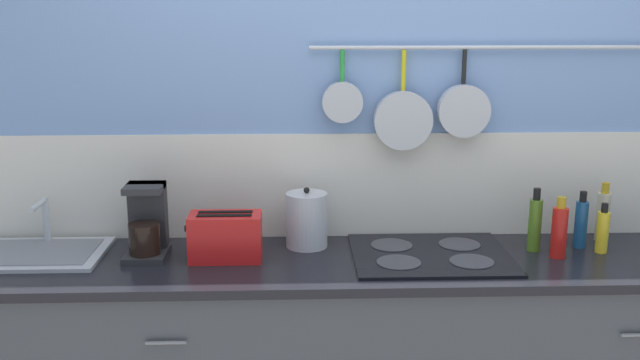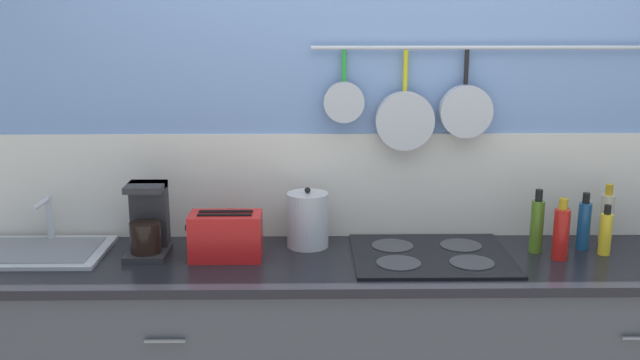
{
  "view_description": "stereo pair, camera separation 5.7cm",
  "coord_description": "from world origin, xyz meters",
  "views": [
    {
      "loc": [
        -0.38,
        -2.55,
        1.82
      ],
      "look_at": [
        -0.29,
        0.0,
        1.21
      ],
      "focal_mm": 40.0,
      "sensor_mm": 36.0,
      "label": 1
    },
    {
      "loc": [
        -0.32,
        -2.55,
        1.82
      ],
      "look_at": [
        -0.29,
        0.0,
        1.21
      ],
      "focal_mm": 40.0,
      "sensor_mm": 36.0,
      "label": 2
    }
  ],
  "objects": [
    {
      "name": "coffee_maker",
      "position": [
        -0.95,
        0.08,
        1.02
      ],
      "size": [
        0.16,
        0.19,
        0.28
      ],
      "color": "#262628",
      "rests_on": "countertop"
    },
    {
      "name": "cooktop",
      "position": [
        0.14,
        0.03,
        0.9
      ],
      "size": [
        0.6,
        0.5,
        0.01
      ],
      "color": "black",
      "rests_on": "countertop"
    },
    {
      "name": "bottle_dish_soap",
      "position": [
        0.62,
        0.0,
        1.0
      ],
      "size": [
        0.06,
        0.06,
        0.24
      ],
      "color": "red",
      "rests_on": "countertop"
    },
    {
      "name": "bottle_olive_oil",
      "position": [
        0.55,
        0.08,
        1.01
      ],
      "size": [
        0.05,
        0.05,
        0.25
      ],
      "color": "#4C721E",
      "rests_on": "countertop"
    },
    {
      "name": "bottle_vinegar",
      "position": [
        0.75,
        0.12,
        1.0
      ],
      "size": [
        0.05,
        0.05,
        0.23
      ],
      "color": "navy",
      "rests_on": "countertop"
    },
    {
      "name": "bottle_cooking_wine",
      "position": [
        0.81,
        0.05,
        0.99
      ],
      "size": [
        0.05,
        0.05,
        0.2
      ],
      "color": "yellow",
      "rests_on": "countertop"
    },
    {
      "name": "bottle_hot_sauce",
      "position": [
        0.87,
        0.2,
        1.01
      ],
      "size": [
        0.05,
        0.05,
        0.24
      ],
      "color": "#BFB799",
      "rests_on": "countertop"
    },
    {
      "name": "kettle",
      "position": [
        -0.34,
        0.17,
        1.01
      ],
      "size": [
        0.16,
        0.16,
        0.24
      ],
      "color": "#B7BABF",
      "rests_on": "countertop"
    },
    {
      "name": "countertop",
      "position": [
        0.0,
        0.0,
        0.88
      ],
      "size": [
        3.35,
        0.58,
        0.03
      ],
      "color": "black",
      "rests_on": "cabinet_base"
    },
    {
      "name": "wall_back",
      "position": [
        0.0,
        0.33,
        1.27
      ],
      "size": [
        7.2,
        0.14,
        2.6
      ],
      "color": "#7293C6",
      "rests_on": "ground_plane"
    },
    {
      "name": "bottle_sesame_oil",
      "position": [
        0.69,
        0.17,
        0.97
      ],
      "size": [
        0.05,
        0.05,
        0.17
      ],
      "color": "#33140F",
      "rests_on": "countertop"
    },
    {
      "name": "sink_basin",
      "position": [
        -1.38,
        0.09,
        0.91
      ],
      "size": [
        0.52,
        0.38,
        0.19
      ],
      "color": "#B7BABF",
      "rests_on": "countertop"
    },
    {
      "name": "toaster",
      "position": [
        -0.64,
        0.02,
        0.99
      ],
      "size": [
        0.29,
        0.14,
        0.18
      ],
      "color": "red",
      "rests_on": "countertop"
    }
  ]
}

